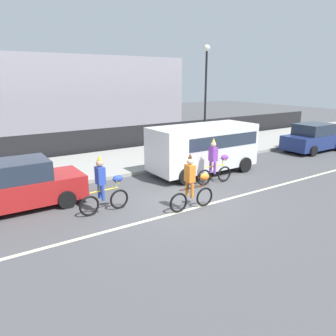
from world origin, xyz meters
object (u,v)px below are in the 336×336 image
Objects in this scene: parade_cyclist_orange at (192,185)px; parked_car_red at (19,186)px; parade_cyclist_cobalt at (104,187)px; parade_cyclist_purple at (215,164)px; parked_car_navy at (313,138)px; parked_van_white at (204,145)px; street_lamp_post at (206,83)px.

parked_car_red is at bearing 145.36° from parade_cyclist_orange.
parade_cyclist_orange is (2.50, -1.37, 0.00)m from parade_cyclist_cobalt.
parade_cyclist_purple is at bearing 34.42° from parade_cyclist_orange.
parade_cyclist_cobalt reaches higher than parked_car_navy.
parade_cyclist_orange is 0.38× the size of parked_van_white.
parked_car_navy is at bearing -32.02° from street_lamp_post.
parked_van_white is 1.22× the size of parked_car_red.
parked_car_red is at bearing 139.59° from parade_cyclist_cobalt.
parked_van_white reaches higher than parade_cyclist_cobalt.
parade_cyclist_orange reaches higher than parked_car_red.
street_lamp_post is (-5.54, 3.47, 3.21)m from parked_car_navy.
parade_cyclist_purple is at bearing -170.36° from parked_car_navy.
parade_cyclist_purple is 6.93m from street_lamp_post.
parked_car_red is (-2.22, 1.89, -0.06)m from parade_cyclist_cobalt.
parked_car_red is 11.77m from street_lamp_post.
street_lamp_post is at bearing 54.39° from parade_cyclist_purple.
parked_van_white reaches higher than parked_car_red.
parade_cyclist_purple is 1.74m from parked_van_white.
parked_car_navy is at bearing 7.55° from parade_cyclist_cobalt.
parade_cyclist_purple reaches higher than parked_car_navy.
parade_cyclist_cobalt is at bearing -148.06° from street_lamp_post.
parade_cyclist_purple is 0.47× the size of parked_car_red.
parade_cyclist_purple is 0.47× the size of parked_car_navy.
parade_cyclist_orange is 4.54m from parked_van_white.
parade_cyclist_orange is 0.47× the size of parked_car_red.
parade_cyclist_orange is at bearing -28.73° from parade_cyclist_cobalt.
parked_van_white is 7.90m from parked_car_red.
parade_cyclist_cobalt and parade_cyclist_orange have the same top height.
parade_cyclist_purple is at bearing -125.61° from street_lamp_post.
parade_cyclist_purple is at bearing -12.36° from parked_car_red.
parade_cyclist_cobalt is at bearing -40.41° from parked_car_red.
parade_cyclist_cobalt is 4.98m from parade_cyclist_purple.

